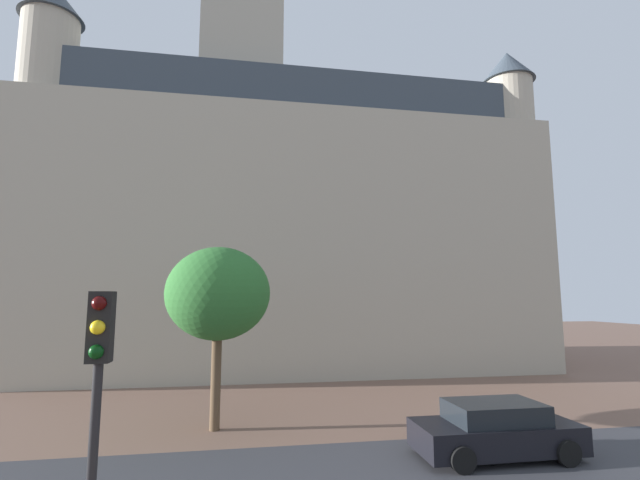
% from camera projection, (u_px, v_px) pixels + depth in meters
% --- Properties ---
extents(ground_plane, '(120.00, 120.00, 0.00)m').
position_uv_depth(ground_plane, '(326.00, 463.00, 11.33)').
color(ground_plane, brown).
extents(landmark_building, '(29.84, 13.40, 36.22)m').
position_uv_depth(landmark_building, '(283.00, 216.00, 29.48)').
color(landmark_building, '#B2A893').
rests_on(landmark_building, ground_plane).
extents(car_black, '(4.30, 2.02, 1.41)m').
position_uv_depth(car_black, '(495.00, 430.00, 11.83)').
color(car_black, black).
rests_on(car_black, ground_plane).
extents(traffic_light_pole, '(0.28, 0.34, 4.27)m').
position_uv_depth(traffic_light_pole, '(96.00, 393.00, 5.55)').
color(traffic_light_pole, black).
rests_on(traffic_light_pole, ground_plane).
extents(tree_curb_far, '(3.41, 3.41, 5.87)m').
position_uv_depth(tree_curb_far, '(218.00, 294.00, 14.68)').
color(tree_curb_far, brown).
rests_on(tree_curb_far, ground_plane).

